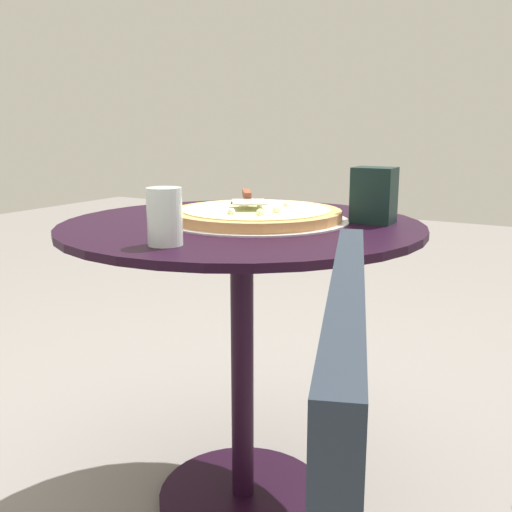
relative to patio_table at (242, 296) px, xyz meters
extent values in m
plane|color=gray|center=(0.00, 0.00, -0.56)|extent=(10.00, 10.00, 0.00)
cylinder|color=black|center=(0.00, 0.00, 0.17)|extent=(0.87, 0.87, 0.02)
cylinder|color=black|center=(0.00, 0.00, -0.19)|extent=(0.06, 0.06, 0.71)
cylinder|color=black|center=(0.00, 0.00, -0.55)|extent=(0.44, 0.44, 0.02)
cylinder|color=silver|center=(0.02, 0.04, 0.19)|extent=(0.45, 0.45, 0.00)
cylinder|color=tan|center=(0.02, 0.04, 0.20)|extent=(0.42, 0.42, 0.02)
cylinder|color=beige|center=(0.02, 0.04, 0.21)|extent=(0.36, 0.36, 0.00)
sphere|color=#F1EFC7|center=(0.01, 0.07, 0.22)|extent=(0.01, 0.01, 0.01)
sphere|color=silver|center=(-0.03, 0.11, 0.22)|extent=(0.02, 0.02, 0.02)
sphere|color=#F7DDCB|center=(0.06, 0.11, 0.22)|extent=(0.01, 0.01, 0.01)
sphere|color=#307033|center=(-0.08, 0.08, 0.22)|extent=(0.01, 0.01, 0.01)
sphere|color=#E3EFC2|center=(0.08, -0.05, 0.22)|extent=(0.02, 0.02, 0.02)
sphere|color=silver|center=(0.09, 0.01, 0.22)|extent=(0.02, 0.02, 0.02)
sphere|color=silver|center=(0.01, -0.07, 0.22)|extent=(0.02, 0.02, 0.02)
cube|color=silver|center=(0.01, 0.02, 0.23)|extent=(0.12, 0.13, 0.00)
cube|color=brown|center=(-0.05, 0.11, 0.24)|extent=(0.08, 0.10, 0.02)
cylinder|color=white|center=(0.01, -0.31, 0.24)|extent=(0.07, 0.07, 0.11)
cube|color=black|center=(0.28, 0.15, 0.25)|extent=(0.10, 0.08, 0.13)
camera|label=1|loc=(0.72, -1.20, 0.41)|focal=41.49mm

